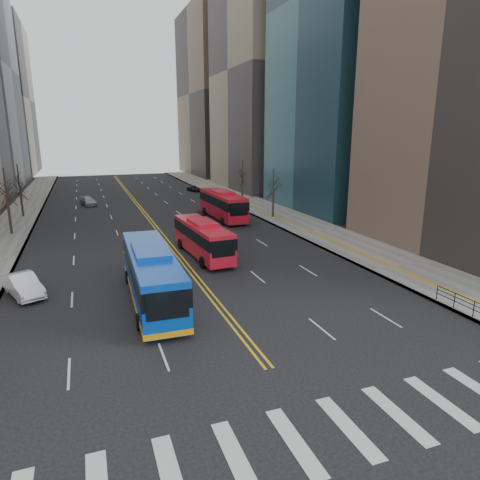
% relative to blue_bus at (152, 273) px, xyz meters
% --- Properties ---
extents(ground, '(220.00, 220.00, 0.00)m').
position_rel_blue_bus_xyz_m(ground, '(4.02, -15.80, -2.00)').
color(ground, black).
extents(sidewalk_right, '(7.00, 130.00, 0.15)m').
position_rel_blue_bus_xyz_m(sidewalk_right, '(21.52, 29.20, -1.92)').
color(sidewalk_right, gray).
rests_on(sidewalk_right, ground).
extents(sidewalk_left, '(5.00, 130.00, 0.15)m').
position_rel_blue_bus_xyz_m(sidewalk_left, '(-12.48, 29.20, -1.92)').
color(sidewalk_left, gray).
rests_on(sidewalk_left, ground).
extents(crosswalk, '(26.70, 4.00, 0.01)m').
position_rel_blue_bus_xyz_m(crosswalk, '(4.02, -15.80, -1.99)').
color(crosswalk, silver).
rests_on(crosswalk, ground).
extents(centerline, '(0.55, 100.00, 0.01)m').
position_rel_blue_bus_xyz_m(centerline, '(4.02, 39.20, -1.99)').
color(centerline, gold).
rests_on(centerline, ground).
extents(office_towers, '(83.00, 134.00, 58.00)m').
position_rel_blue_bus_xyz_m(office_towers, '(4.14, 52.71, 21.93)').
color(office_towers, gray).
rests_on(office_towers, ground).
extents(pedestrian_railing, '(0.06, 6.06, 1.02)m').
position_rel_blue_bus_xyz_m(pedestrian_railing, '(18.32, -9.80, -1.17)').
color(pedestrian_railing, black).
rests_on(pedestrian_railing, sidewalk_right).
extents(street_trees, '(35.20, 47.20, 7.60)m').
position_rel_blue_bus_xyz_m(street_trees, '(-3.16, 18.75, 2.88)').
color(street_trees, '#2E251C').
rests_on(street_trees, ground).
extents(blue_bus, '(3.25, 13.23, 3.81)m').
position_rel_blue_bus_xyz_m(blue_bus, '(0.00, 0.00, 0.00)').
color(blue_bus, '#0B3EA9').
rests_on(blue_bus, ground).
extents(red_bus_near, '(3.20, 10.78, 3.39)m').
position_rel_blue_bus_xyz_m(red_bus_near, '(6.16, 9.46, -0.11)').
color(red_bus_near, red).
rests_on(red_bus_near, ground).
extents(red_bus_far, '(3.25, 12.02, 3.77)m').
position_rel_blue_bus_xyz_m(red_bus_far, '(13.36, 25.84, 0.10)').
color(red_bus_far, red).
rests_on(red_bus_far, ground).
extents(car_white, '(3.36, 5.02, 1.56)m').
position_rel_blue_bus_xyz_m(car_white, '(-8.48, 4.14, -1.21)').
color(car_white, white).
rests_on(car_white, ground).
extents(car_dark_mid, '(2.50, 3.99, 1.27)m').
position_rel_blue_bus_xyz_m(car_dark_mid, '(10.14, 25.75, -1.36)').
color(car_dark_mid, black).
rests_on(car_dark_mid, ground).
extents(car_silver, '(2.81, 4.72, 1.28)m').
position_rel_blue_bus_xyz_m(car_silver, '(-3.39, 43.46, -1.36)').
color(car_silver, '#98999D').
rests_on(car_silver, ground).
extents(car_dark_far, '(2.61, 4.13, 1.06)m').
position_rel_blue_bus_xyz_m(car_dark_far, '(16.52, 53.73, -1.47)').
color(car_dark_far, black).
rests_on(car_dark_far, ground).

